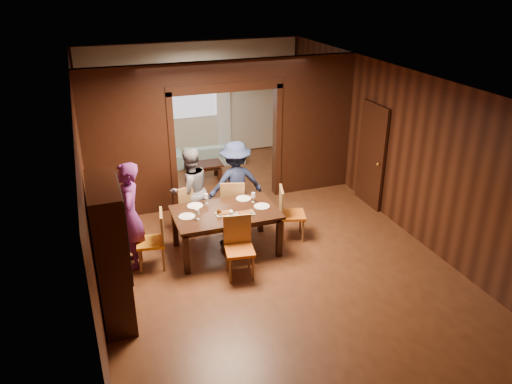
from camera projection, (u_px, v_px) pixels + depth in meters
name	position (u px, v px, depth m)	size (l,w,h in m)	color
floor	(252.00, 235.00, 9.15)	(9.00, 9.00, 0.00)	#4D2915
ceiling	(252.00, 76.00, 7.96)	(5.50, 9.00, 0.02)	silver
room_walls	(222.00, 128.00, 10.15)	(5.52, 9.01, 2.90)	black
person_purple	(129.00, 216.00, 7.90)	(0.65, 0.43, 1.78)	#5B2162
person_grey	(190.00, 190.00, 9.03)	(0.78, 0.61, 1.60)	slate
person_navy	(236.00, 183.00, 9.30)	(1.05, 0.60, 1.62)	#1D2749
sofa	(209.00, 153.00, 12.41)	(1.74, 0.68, 0.51)	#9BC8CC
serving_bowl	(229.00, 206.00, 8.43)	(0.33, 0.33, 0.08)	black
dining_table	(226.00, 231.00, 8.50)	(1.74, 1.08, 0.76)	black
coffee_table	(204.00, 172.00, 11.44)	(0.80, 0.50, 0.40)	black
chair_left	(151.00, 240.00, 8.01)	(0.44, 0.44, 0.97)	orange
chair_right	(292.00, 213.00, 8.89)	(0.44, 0.44, 0.97)	#D46114
chair_far_l	(184.00, 207.00, 9.10)	(0.44, 0.44, 0.97)	red
chair_far_r	(233.00, 203.00, 9.28)	(0.44, 0.44, 0.97)	#CE3F13
chair_near	(240.00, 249.00, 7.77)	(0.44, 0.44, 0.97)	#C15612
hutch	(111.00, 252.00, 6.68)	(0.40, 1.20, 2.00)	black
door_right	(372.00, 155.00, 9.97)	(0.06, 0.90, 2.10)	black
window_far	(193.00, 91.00, 12.26)	(1.20, 0.03, 1.30)	silver
curtain_left	(164.00, 112.00, 12.19)	(0.35, 0.06, 2.40)	white
curtain_right	(223.00, 107.00, 12.64)	(0.35, 0.06, 2.40)	white
plate_left	(187.00, 216.00, 8.16)	(0.27, 0.27, 0.01)	silver
plate_far_l	(195.00, 206.00, 8.52)	(0.27, 0.27, 0.01)	white
plate_far_r	(244.00, 198.00, 8.79)	(0.27, 0.27, 0.01)	silver
plate_right	(262.00, 206.00, 8.51)	(0.27, 0.27, 0.01)	white
plate_near	(233.00, 218.00, 8.10)	(0.27, 0.27, 0.01)	white
platter_a	(225.00, 213.00, 8.24)	(0.30, 0.20, 0.04)	gray
platter_b	(245.00, 213.00, 8.25)	(0.30, 0.20, 0.04)	gray
wineglass_left	(197.00, 214.00, 8.04)	(0.08, 0.08, 0.18)	silver
wineglass_far	(206.00, 199.00, 8.59)	(0.08, 0.08, 0.18)	silver
wineglass_right	(253.00, 197.00, 8.63)	(0.08, 0.08, 0.18)	silver
tumbler	(231.00, 215.00, 8.06)	(0.07, 0.07, 0.14)	white
condiment_jar	(219.00, 211.00, 8.21)	(0.08, 0.08, 0.11)	#4B2B11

